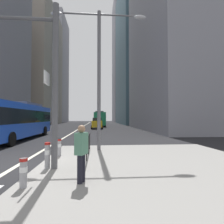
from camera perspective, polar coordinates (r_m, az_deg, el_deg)
ground_plane at (r=28.19m, az=-11.19°, el=-5.74°), size 160.00×160.00×0.00m
median_island at (r=7.52m, az=13.49°, el=-16.27°), size 9.00×10.00×0.15m
lane_centre_line at (r=38.12m, az=-9.43°, el=-4.70°), size 0.20×80.00×0.01m
office_tower_left_mid at (r=59.63m, az=-23.83°, el=13.12°), size 13.24×21.92×34.29m
office_tower_left_far at (r=81.27m, az=-18.51°, el=12.40°), size 11.70×17.06×43.48m
office_tower_right_near at (r=37.05m, az=20.63°, el=28.81°), size 13.46×22.60×41.51m
office_tower_right_mid at (r=62.81m, az=8.81°, el=17.57°), size 13.49×25.89×45.50m
office_tower_right_far at (r=88.33m, az=4.84°, el=15.67°), size 12.98×17.56×56.87m
city_bus_blue_oncoming at (r=18.17m, az=-27.40°, el=-1.98°), size 2.71×12.06×3.40m
city_bus_red_receding at (r=42.88m, az=-4.08°, el=-1.94°), size 2.87×11.77×3.40m
car_oncoming_mid at (r=29.02m, az=-23.10°, el=-3.56°), size 2.15×4.11×1.94m
car_receding_near at (r=32.29m, az=-4.72°, el=-3.50°), size 2.05×4.13×1.94m
street_lamp_post at (r=10.89m, az=-4.09°, el=15.98°), size 5.50×0.32×8.00m
bollard_left at (r=5.45m, az=-26.07°, el=-16.35°), size 0.20×0.20×0.76m
bollard_right at (r=7.05m, az=-19.64°, el=-12.32°), size 0.20×0.20×0.92m
bollard_back at (r=9.06m, az=-16.25°, el=-10.39°), size 0.20×0.20×0.80m
pedestrian_railing at (r=8.51m, az=-7.68°, el=-9.12°), size 0.06×4.23×0.98m
pedestrian_waiting at (r=5.28m, az=-9.61°, el=-11.90°), size 0.37×0.44×1.60m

